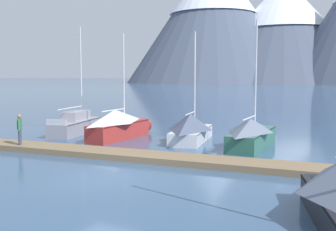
% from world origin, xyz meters
% --- Properties ---
extents(ground_plane, '(700.00, 700.00, 0.00)m').
position_xyz_m(ground_plane, '(0.00, 0.00, 0.00)').
color(ground_plane, '#38567A').
extents(mountain_west_summit, '(85.75, 85.75, 64.39)m').
position_xyz_m(mountain_west_summit, '(-58.65, 181.60, 33.98)').
color(mountain_west_summit, '#4C566B').
rests_on(mountain_west_summit, ground).
extents(mountain_central_massif, '(86.97, 86.97, 50.86)m').
position_xyz_m(mountain_central_massif, '(-26.41, 192.60, 26.90)').
color(mountain_central_massif, '#4C566B').
rests_on(mountain_central_massif, ground).
extents(dock, '(22.63, 3.24, 0.30)m').
position_xyz_m(dock, '(0.00, 4.00, 0.15)').
color(dock, '#846B4C').
rests_on(dock, ground).
extents(sailboat_nearest_berth, '(2.81, 6.87, 7.54)m').
position_xyz_m(sailboat_nearest_berth, '(-9.05, 10.07, 0.62)').
color(sailboat_nearest_berth, '#93939E').
rests_on(sailboat_nearest_berth, ground).
extents(sailboat_second_berth, '(1.82, 6.57, 6.80)m').
position_xyz_m(sailboat_second_berth, '(-4.89, 9.14, 0.91)').
color(sailboat_second_berth, '#B2332D').
rests_on(sailboat_second_berth, ground).
extents(sailboat_mid_dock_port, '(2.70, 6.32, 6.86)m').
position_xyz_m(sailboat_mid_dock_port, '(-0.30, 10.11, 0.83)').
color(sailboat_mid_dock_port, silver).
rests_on(sailboat_mid_dock_port, ground).
extents(sailboat_mid_dock_starboard, '(1.87, 6.49, 7.29)m').
position_xyz_m(sailboat_mid_dock_starboard, '(3.63, 9.78, 0.80)').
color(sailboat_mid_dock_starboard, '#336B56').
rests_on(sailboat_mid_dock_starboard, ground).
extents(person_on_dock, '(0.40, 0.49, 1.69)m').
position_xyz_m(person_on_dock, '(-7.73, 3.21, 1.26)').
color(person_on_dock, '#384256').
rests_on(person_on_dock, dock).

